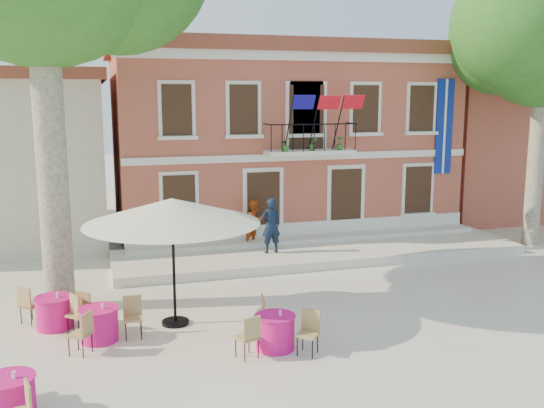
% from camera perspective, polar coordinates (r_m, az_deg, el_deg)
% --- Properties ---
extents(ground, '(90.00, 90.00, 0.00)m').
position_cam_1_polar(ground, '(16.46, 3.51, -9.26)').
color(ground, beige).
rests_on(ground, ground).
extents(main_building, '(13.50, 9.59, 7.50)m').
position_cam_1_polar(main_building, '(25.70, 0.21, 6.38)').
color(main_building, '#A25A3A').
rests_on(main_building, ground).
extents(neighbor_east, '(9.40, 9.40, 6.40)m').
position_cam_1_polar(neighbor_east, '(32.14, 20.72, 5.48)').
color(neighbor_east, '#A25A3A').
rests_on(neighbor_east, ground).
extents(terrace, '(14.00, 3.40, 0.30)m').
position_cam_1_polar(terrace, '(21.03, 4.57, -4.52)').
color(terrace, silver).
rests_on(terrace, ground).
extents(patio_umbrella, '(4.17, 4.17, 3.10)m').
position_cam_1_polar(patio_umbrella, '(14.43, -9.38, -0.69)').
color(patio_umbrella, black).
rests_on(patio_umbrella, ground).
extents(pedestrian_navy, '(0.71, 0.51, 1.85)m').
position_cam_1_polar(pedestrian_navy, '(20.10, -0.11, -2.04)').
color(pedestrian_navy, black).
rests_on(pedestrian_navy, terrace).
extents(pedestrian_orange, '(1.00, 0.95, 1.62)m').
position_cam_1_polar(pedestrian_orange, '(21.19, -1.62, -1.72)').
color(pedestrian_orange, '#C45017').
rests_on(pedestrian_orange, terrace).
extents(cafe_table_0, '(1.71, 1.60, 0.95)m').
position_cam_1_polar(cafe_table_0, '(15.50, -19.82, -9.47)').
color(cafe_table_0, '#D71470').
rests_on(cafe_table_0, ground).
extents(cafe_table_1, '(1.85, 1.75, 0.95)m').
position_cam_1_polar(cafe_table_1, '(13.48, 0.30, -11.79)').
color(cafe_table_1, '#D71470').
rests_on(cafe_table_1, ground).
extents(cafe_table_2, '(0.90, 1.96, 0.95)m').
position_cam_1_polar(cafe_table_2, '(11.69, -23.47, -16.30)').
color(cafe_table_2, '#D71470').
rests_on(cafe_table_2, ground).
extents(cafe_table_3, '(1.66, 1.87, 0.95)m').
position_cam_1_polar(cafe_table_3, '(14.43, -15.97, -10.68)').
color(cafe_table_3, '#D71470').
rests_on(cafe_table_3, ground).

